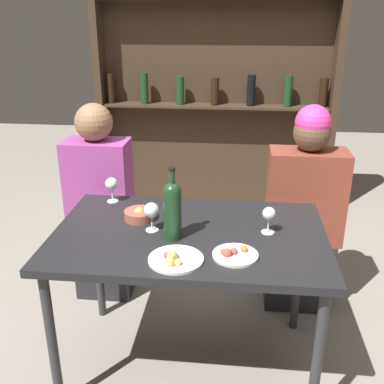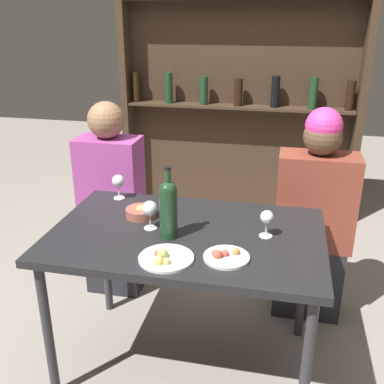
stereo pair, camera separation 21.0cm
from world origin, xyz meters
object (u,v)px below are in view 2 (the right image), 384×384
(wine_glass_2, at_px, (267,218))
(seated_person_left, at_px, (112,205))
(wine_glass_0, at_px, (118,182))
(seated_person_right, at_px, (313,221))
(food_plate_0, at_px, (226,256))
(wine_glass_1, at_px, (149,210))
(snack_bowl, at_px, (141,212))
(wine_bottle, at_px, (168,207))
(food_plate_1, at_px, (165,258))

(wine_glass_2, bearing_deg, seated_person_left, 150.53)
(wine_glass_0, xyz_separation_m, seated_person_right, (1.04, 0.26, -0.25))
(wine_glass_0, xyz_separation_m, food_plate_0, (0.65, -0.51, -0.09))
(wine_glass_1, relative_size, food_plate_0, 0.72)
(wine_glass_2, height_order, seated_person_left, seated_person_left)
(wine_glass_2, distance_m, snack_bowl, 0.62)
(wine_glass_2, height_order, food_plate_0, wine_glass_2)
(snack_bowl, relative_size, seated_person_left, 0.12)
(wine_glass_1, distance_m, seated_person_left, 0.76)
(wine_glass_1, xyz_separation_m, food_plate_0, (0.38, -0.19, -0.09))
(wine_glass_0, relative_size, wine_glass_1, 0.97)
(snack_bowl, bearing_deg, wine_glass_0, 133.33)
(food_plate_0, xyz_separation_m, seated_person_right, (0.39, 0.77, -0.16))
(wine_glass_0, relative_size, seated_person_left, 0.11)
(wine_bottle, relative_size, food_plate_0, 1.73)
(wine_glass_2, xyz_separation_m, food_plate_1, (-0.39, -0.30, -0.08))
(wine_glass_1, relative_size, wine_glass_2, 1.09)
(seated_person_left, bearing_deg, wine_bottle, -50.04)
(wine_bottle, distance_m, wine_glass_1, 0.13)
(wine_glass_0, bearing_deg, wine_bottle, -44.87)
(wine_glass_1, height_order, seated_person_right, seated_person_right)
(wine_glass_0, xyz_separation_m, seated_person_left, (-0.16, 0.26, -0.26))
(wine_glass_0, distance_m, snack_bowl, 0.28)
(wine_glass_1, relative_size, food_plate_1, 0.61)
(wine_glass_0, bearing_deg, food_plate_0, -38.09)
(food_plate_0, xyz_separation_m, food_plate_1, (-0.24, -0.07, 0.00))
(seated_person_right, bearing_deg, wine_glass_0, -165.97)
(wine_glass_0, relative_size, food_plate_0, 0.70)
(food_plate_0, bearing_deg, wine_glass_2, 57.48)
(food_plate_1, relative_size, seated_person_right, 0.18)
(food_plate_0, xyz_separation_m, seated_person_left, (-0.81, 0.77, -0.18))
(wine_bottle, xyz_separation_m, seated_person_right, (0.66, 0.64, -0.30))
(wine_bottle, bearing_deg, food_plate_1, -79.62)
(seated_person_left, bearing_deg, food_plate_1, -55.76)
(snack_bowl, distance_m, seated_person_right, 0.99)
(snack_bowl, distance_m, seated_person_left, 0.61)
(wine_glass_2, xyz_separation_m, snack_bowl, (-0.61, 0.08, -0.06))
(wine_bottle, xyz_separation_m, food_plate_0, (0.27, -0.14, -0.14))
(wine_glass_1, bearing_deg, snack_bowl, 125.44)
(wine_glass_0, height_order, snack_bowl, wine_glass_0)
(snack_bowl, bearing_deg, wine_glass_2, -7.42)
(wine_glass_1, distance_m, food_plate_0, 0.44)
(snack_bowl, bearing_deg, wine_glass_1, -54.56)
(food_plate_0, height_order, food_plate_1, food_plate_1)
(wine_glass_2, bearing_deg, seated_person_right, 65.92)
(wine_glass_2, height_order, seated_person_right, seated_person_right)
(wine_bottle, xyz_separation_m, wine_glass_0, (-0.38, 0.38, -0.05))
(wine_glass_1, xyz_separation_m, seated_person_left, (-0.43, 0.58, -0.26))
(seated_person_right, bearing_deg, wine_bottle, -136.22)
(food_plate_1, bearing_deg, wine_glass_0, 125.70)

